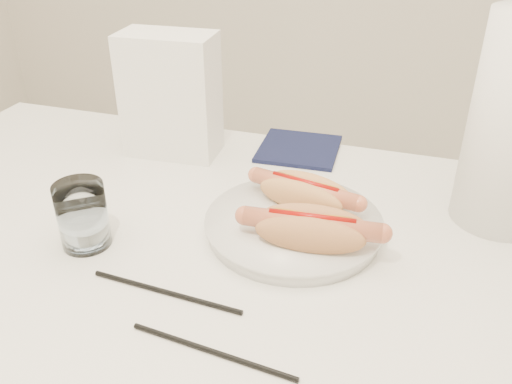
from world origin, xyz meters
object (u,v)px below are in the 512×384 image
(plate, at_px, (293,227))
(hotdog_right, at_px, (311,229))
(napkin_box, at_px, (171,96))
(table, at_px, (194,284))
(water_glass, at_px, (82,215))
(hotdog_left, at_px, (305,193))

(plate, relative_size, hotdog_right, 1.34)
(hotdog_right, xyz_separation_m, napkin_box, (-0.31, 0.24, 0.07))
(table, relative_size, plate, 4.91)
(plate, xyz_separation_m, water_glass, (-0.27, -0.11, 0.04))
(hotdog_left, height_order, water_glass, water_glass)
(hotdog_right, bearing_deg, water_glass, -171.83)
(table, height_order, plate, plate)
(plate, bearing_deg, water_glass, -156.93)
(table, xyz_separation_m, hotdog_right, (0.16, 0.04, 0.10))
(table, distance_m, plate, 0.16)
(table, relative_size, hotdog_left, 7.13)
(table, relative_size, water_glass, 12.84)
(table, xyz_separation_m, napkin_box, (-0.15, 0.28, 0.17))
(plate, xyz_separation_m, hotdog_left, (0.00, 0.05, 0.03))
(table, bearing_deg, water_glass, -168.26)
(plate, height_order, hotdog_right, hotdog_right)
(hotdog_right, height_order, water_glass, water_glass)
(hotdog_left, distance_m, napkin_box, 0.32)
(table, height_order, water_glass, water_glass)
(plate, relative_size, water_glass, 2.61)
(hotdog_left, bearing_deg, plate, -82.34)
(napkin_box, bearing_deg, hotdog_right, -40.73)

